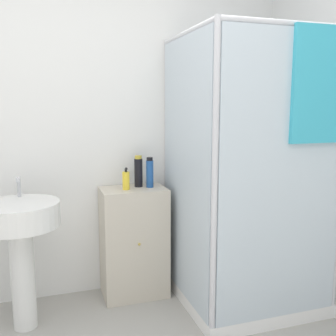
{
  "coord_description": "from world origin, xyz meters",
  "views": [
    {
      "loc": [
        -0.17,
        -1.23,
        1.43
      ],
      "look_at": [
        0.61,
        1.13,
        1.02
      ],
      "focal_mm": 42.0,
      "sensor_mm": 36.0,
      "label": 1
    }
  ],
  "objects": [
    {
      "name": "shampoo_bottle_tall_black",
      "position": [
        0.52,
        1.56,
        0.93
      ],
      "size": [
        0.06,
        0.06,
        0.23
      ],
      "color": "black",
      "rests_on": "vanity_cabinet"
    },
    {
      "name": "wall_back",
      "position": [
        0.0,
        1.7,
        1.25
      ],
      "size": [
        6.4,
        0.06,
        2.5
      ],
      "primitive_type": "cube",
      "color": "white",
      "rests_on": "ground_plane"
    },
    {
      "name": "sink",
      "position": [
        -0.31,
        1.29,
        0.63
      ],
      "size": [
        0.5,
        0.5,
        0.96
      ],
      "color": "white",
      "rests_on": "ground_plane"
    },
    {
      "name": "shampoo_bottle_blue",
      "position": [
        0.59,
        1.51,
        0.93
      ],
      "size": [
        0.05,
        0.05,
        0.22
      ],
      "color": "#1E4C93",
      "rests_on": "vanity_cabinet"
    },
    {
      "name": "shower_enclosure",
      "position": [
        1.16,
        1.12,
        0.51
      ],
      "size": [
        0.92,
        0.95,
        1.9
      ],
      "color": "white",
      "rests_on": "ground_plane"
    },
    {
      "name": "soap_dispenser",
      "position": [
        0.41,
        1.49,
        0.89
      ],
      "size": [
        0.05,
        0.05,
        0.16
      ],
      "color": "yellow",
      "rests_on": "vanity_cabinet"
    },
    {
      "name": "vanity_cabinet",
      "position": [
        0.46,
        1.51,
        0.41
      ],
      "size": [
        0.47,
        0.33,
        0.82
      ],
      "color": "beige",
      "rests_on": "ground_plane"
    }
  ]
}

